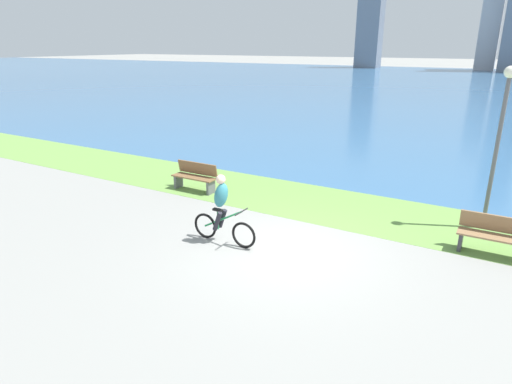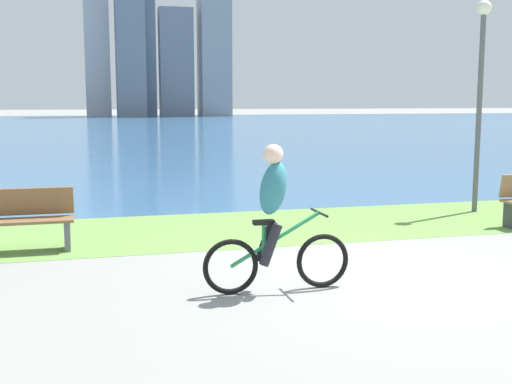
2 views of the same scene
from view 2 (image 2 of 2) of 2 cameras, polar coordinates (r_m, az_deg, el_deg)
ground_plane at (r=8.26m, az=10.95°, el=-7.13°), size 300.00×300.00×0.00m
grass_strip_bayside at (r=11.25m, az=3.67°, el=-2.91°), size 120.00×3.09×0.01m
bay_water_surface at (r=53.73m, az=-11.02°, el=5.66°), size 300.00×83.11×0.00m
cyclist_lead at (r=7.23m, az=1.63°, el=-2.38°), size 1.72×0.52×1.67m
bench_far_along_path at (r=9.81m, az=-20.14°, el=-2.37°), size 1.50×0.47×0.90m
lamppost_tall at (r=13.11m, az=19.23°, el=9.67°), size 0.28×0.28×4.00m
city_skyline_far_shore at (r=88.36m, az=-12.56°, el=12.92°), size 40.29×7.46×25.53m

